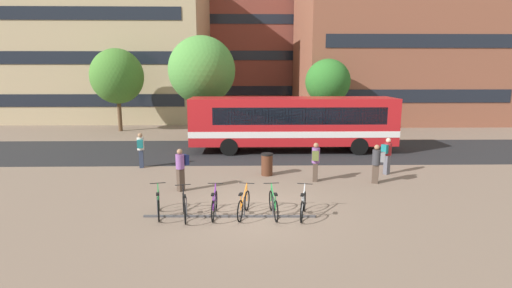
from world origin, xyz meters
The scene contains 22 objects.
ground centered at (0.00, 0.00, 0.00)m, with size 200.00×200.00×0.00m, color #7A6656.
bus_lane_asphalt centered at (0.00, 9.94, 0.00)m, with size 80.00×7.20×0.01m, color #232326.
city_bus centered at (2.31, 9.94, 1.78)m, with size 12.04×2.63×3.20m.
bike_rack centered at (-0.86, -0.58, 0.09)m, with size 5.67×0.21×0.70m.
parked_bicycle_green_0 centered at (-3.22, -0.41, 0.38)m, with size 0.58×1.69×0.99m.
parked_bicycle_black_1 centered at (-2.34, -0.62, 0.38)m, with size 0.56×1.70×0.99m.
parked_bicycle_purple_2 centered at (-1.37, -0.48, 0.38)m, with size 0.52×1.72×0.99m.
parked_bicycle_orange_3 centered at (-0.41, -0.47, 0.38)m, with size 0.57×1.69×0.99m.
parked_bicycle_green_4 centered at (0.58, -0.50, 0.38)m, with size 0.52×1.72×0.99m.
parked_bicycle_silver_5 centered at (1.55, -0.58, 0.38)m, with size 0.59×1.69×0.99m.
commuter_olive_pack_0 centered at (2.66, 3.49, 0.98)m, with size 0.42×0.58×1.70m.
commuter_grey_pack_1 centered at (5.21, 3.16, 0.96)m, with size 0.60×0.48×1.68m.
commuter_teal_pack_2 centered at (6.16, 4.59, 0.99)m, with size 0.60×0.56×1.71m.
commuter_navy_pack_3 centered at (-2.92, 2.29, 1.00)m, with size 0.58×0.59×1.72m.
commuter_teal_pack_4 centered at (-5.56, 6.06, 1.01)m, with size 0.40×0.57×1.74m.
trash_bin centered at (0.61, 4.55, 0.52)m, with size 0.55×0.55×1.03m.
street_tree_0 centered at (-3.42, 14.18, 4.80)m, with size 4.58×4.58×7.13m.
street_tree_1 centered at (6.00, 17.57, 3.94)m, with size 3.50×3.50×5.70m.
street_tree_2 centered at (-10.56, 18.14, 4.35)m, with size 4.10×4.10×6.51m.
building_left_wing centered at (-15.00, 27.58, 7.37)m, with size 20.67×12.21×14.75m.
building_right_wing centered at (14.02, 26.09, 8.98)m, with size 18.01×13.47×17.96m.
building_centre_block centered at (0.83, 39.71, 8.27)m, with size 15.00×12.09×16.54m.
Camera 1 is at (-0.24, -12.37, 4.69)m, focal length 26.60 mm.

